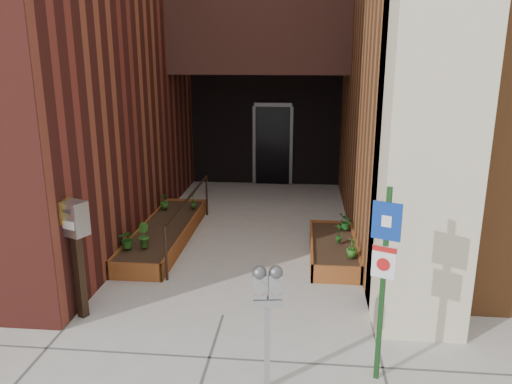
# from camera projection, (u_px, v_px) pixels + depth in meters

# --- Properties ---
(ground) EXTENTS (80.00, 80.00, 0.00)m
(ground) POSITION_uv_depth(u_px,v_px,m) (223.00, 315.00, 6.81)
(ground) COLOR #9E9991
(ground) RESTS_ON ground
(planter_left) EXTENTS (0.90, 3.60, 0.30)m
(planter_left) POSITION_uv_depth(u_px,v_px,m) (165.00, 234.00, 9.51)
(planter_left) COLOR brown
(planter_left) RESTS_ON ground
(planter_right) EXTENTS (0.80, 2.20, 0.30)m
(planter_right) POSITION_uv_depth(u_px,v_px,m) (333.00, 250.00, 8.73)
(planter_right) COLOR brown
(planter_right) RESTS_ON ground
(handrail) EXTENTS (0.04, 3.34, 0.90)m
(handrail) POSITION_uv_depth(u_px,v_px,m) (189.00, 204.00, 9.25)
(handrail) COLOR black
(handrail) RESTS_ON ground
(parking_meter) EXTENTS (0.32, 0.17, 1.40)m
(parking_meter) POSITION_uv_depth(u_px,v_px,m) (267.00, 295.00, 5.05)
(parking_meter) COLOR #9A9A9D
(parking_meter) RESTS_ON ground
(sign_post) EXTENTS (0.28, 0.14, 2.17)m
(sign_post) POSITION_uv_depth(u_px,v_px,m) (384.00, 266.00, 5.13)
(sign_post) COLOR #153A16
(sign_post) RESTS_ON ground
(payment_dropbox) EXTENTS (0.39, 0.35, 1.63)m
(payment_dropbox) POSITION_uv_depth(u_px,v_px,m) (75.00, 235.00, 6.47)
(payment_dropbox) COLOR black
(payment_dropbox) RESTS_ON ground
(shrub_left_a) EXTENTS (0.36, 0.36, 0.33)m
(shrub_left_a) POSITION_uv_depth(u_px,v_px,m) (128.00, 239.00, 8.33)
(shrub_left_a) COLOR #215A19
(shrub_left_a) RESTS_ON planter_left
(shrub_left_b) EXTENTS (0.32, 0.32, 0.41)m
(shrub_left_b) POSITION_uv_depth(u_px,v_px,m) (143.00, 235.00, 8.37)
(shrub_left_b) COLOR #2B5C1A
(shrub_left_b) RESTS_ON planter_left
(shrub_left_c) EXTENTS (0.25, 0.25, 0.32)m
(shrub_left_c) POSITION_uv_depth(u_px,v_px,m) (164.00, 201.00, 10.47)
(shrub_left_c) COLOR #24611B
(shrub_left_c) RESTS_ON planter_left
(shrub_left_d) EXTENTS (0.22, 0.22, 0.37)m
(shrub_left_d) POSITION_uv_depth(u_px,v_px,m) (193.00, 200.00, 10.46)
(shrub_left_d) COLOR #245D1A
(shrub_left_d) RESTS_ON planter_left
(shrub_right_a) EXTENTS (0.19, 0.19, 0.32)m
(shrub_right_a) POSITION_uv_depth(u_px,v_px,m) (352.00, 248.00, 7.96)
(shrub_right_a) COLOR #29631C
(shrub_right_a) RESTS_ON planter_right
(shrub_right_b) EXTENTS (0.25, 0.25, 0.34)m
(shrub_right_b) POSITION_uv_depth(u_px,v_px,m) (339.00, 233.00, 8.56)
(shrub_right_b) COLOR #1C5518
(shrub_right_b) RESTS_ON planter_right
(shrub_right_c) EXTENTS (0.34, 0.34, 0.30)m
(shrub_right_c) POSITION_uv_depth(u_px,v_px,m) (346.00, 222.00, 9.20)
(shrub_right_c) COLOR #17521B
(shrub_right_c) RESTS_ON planter_right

